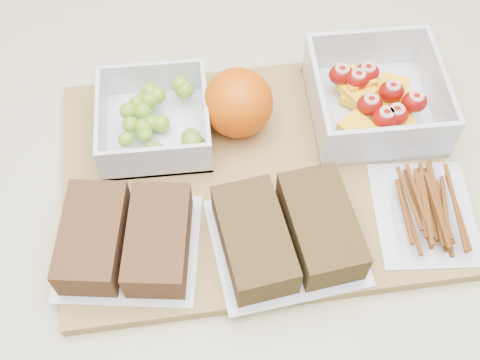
{
  "coord_description": "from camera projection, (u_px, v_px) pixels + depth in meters",
  "views": [
    {
      "loc": [
        -0.02,
        -0.32,
        1.47
      ],
      "look_at": [
        0.01,
        0.01,
        0.93
      ],
      "focal_mm": 45.0,
      "sensor_mm": 36.0,
      "label": 1
    }
  ],
  "objects": [
    {
      "name": "grape_container",
      "position": [
        157.0,
        120.0,
        0.67
      ],
      "size": [
        0.12,
        0.12,
        0.05
      ],
      "color": "silver",
      "rests_on": "cutting_board"
    },
    {
      "name": "fruit_container",
      "position": [
        375.0,
        99.0,
        0.68
      ],
      "size": [
        0.14,
        0.14,
        0.06
      ],
      "color": "silver",
      "rests_on": "cutting_board"
    },
    {
      "name": "pretzel_bag",
      "position": [
        427.0,
        208.0,
        0.62
      ],
      "size": [
        0.11,
        0.13,
        0.03
      ],
      "color": "silver",
      "rests_on": "cutting_board"
    },
    {
      "name": "sandwich_bag_center",
      "position": [
        288.0,
        233.0,
        0.59
      ],
      "size": [
        0.16,
        0.15,
        0.05
      ],
      "color": "silver",
      "rests_on": "cutting_board"
    },
    {
      "name": "sandwich_bag_left",
      "position": [
        126.0,
        239.0,
        0.59
      ],
      "size": [
        0.16,
        0.14,
        0.04
      ],
      "color": "silver",
      "rests_on": "cutting_board"
    },
    {
      "name": "orange",
      "position": [
        238.0,
        103.0,
        0.66
      ],
      "size": [
        0.08,
        0.08,
        0.08
      ],
      "primitive_type": "sphere",
      "color": "#E65605",
      "rests_on": "cutting_board"
    },
    {
      "name": "counter",
      "position": [
        235.0,
        328.0,
        1.04
      ],
      "size": [
        1.2,
        0.9,
        0.9
      ],
      "primitive_type": "cube",
      "color": "beige",
      "rests_on": "ground"
    },
    {
      "name": "cutting_board",
      "position": [
        256.0,
        176.0,
        0.66
      ],
      "size": [
        0.43,
        0.32,
        0.02
      ],
      "primitive_type": "cube",
      "rotation": [
        0.0,
        0.0,
        0.04
      ],
      "color": "#9E7A41",
      "rests_on": "counter"
    }
  ]
}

